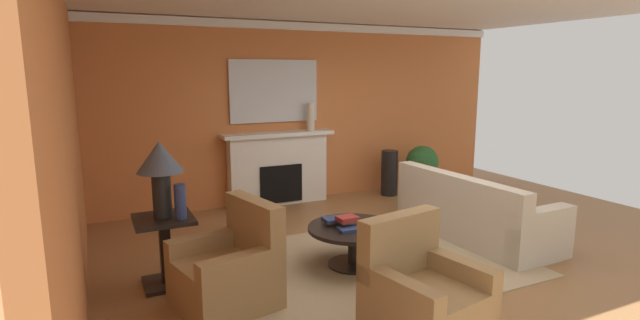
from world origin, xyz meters
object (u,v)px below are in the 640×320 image
(side_table, at_px, (165,246))
(sofa, at_px, (473,215))
(table_lamp, at_px, (160,165))
(vase_on_side_table, at_px, (180,202))
(armchair_near_window, at_px, (229,273))
(potted_plant, at_px, (422,165))
(vase_tall_corner, at_px, (389,173))
(fireplace, at_px, (278,170))
(coffee_table, at_px, (354,237))
(armchair_facing_fireplace, at_px, (423,300))
(vase_mantel_right, at_px, (311,117))
(mantel_mirror, at_px, (274,91))

(side_table, bearing_deg, sofa, -4.03)
(table_lamp, bearing_deg, vase_on_side_table, -38.66)
(armchair_near_window, xyz_separation_m, potted_plant, (4.14, 2.61, 0.19))
(side_table, distance_m, vase_tall_corner, 4.49)
(armchair_near_window, distance_m, potted_plant, 4.90)
(sofa, distance_m, vase_tall_corner, 2.32)
(fireplace, xyz_separation_m, coffee_table, (-0.16, -2.73, -0.22))
(vase_on_side_table, distance_m, potted_plant, 4.91)
(fireplace, bearing_deg, armchair_facing_fireplace, -94.89)
(potted_plant, bearing_deg, vase_mantel_right, 169.42)
(coffee_table, distance_m, vase_mantel_right, 2.97)
(table_lamp, height_order, vase_on_side_table, table_lamp)
(sofa, distance_m, potted_plant, 2.36)
(armchair_near_window, height_order, vase_on_side_table, vase_on_side_table)
(table_lamp, xyz_separation_m, vase_on_side_table, (0.15, -0.12, -0.35))
(armchair_facing_fireplace, relative_size, vase_tall_corner, 1.22)
(mantel_mirror, xyz_separation_m, vase_on_side_table, (-1.93, -2.58, -0.93))
(coffee_table, relative_size, vase_mantel_right, 2.26)
(armchair_near_window, distance_m, vase_tall_corner, 4.47)
(vase_tall_corner, bearing_deg, sofa, -96.30)
(side_table, relative_size, vase_on_side_table, 2.06)
(sofa, distance_m, table_lamp, 3.86)
(fireplace, bearing_deg, mantel_mirror, 90.00)
(armchair_near_window, height_order, potted_plant, armchair_near_window)
(sofa, xyz_separation_m, armchair_facing_fireplace, (-2.02, -1.60, 0.01))
(vase_on_side_table, bearing_deg, side_table, 141.34)
(mantel_mirror, relative_size, vase_mantel_right, 3.27)
(coffee_table, relative_size, side_table, 1.43)
(mantel_mirror, distance_m, sofa, 3.53)
(armchair_facing_fireplace, bearing_deg, table_lamp, 132.66)
(coffee_table, relative_size, vase_tall_corner, 1.29)
(mantel_mirror, relative_size, armchair_facing_fireplace, 1.53)
(potted_plant, bearing_deg, side_table, -157.29)
(mantel_mirror, relative_size, table_lamp, 1.93)
(mantel_mirror, bearing_deg, vase_tall_corner, -12.36)
(mantel_mirror, xyz_separation_m, potted_plant, (2.52, -0.54, -1.31))
(vase_mantel_right, xyz_separation_m, vase_tall_corner, (1.37, -0.25, -1.00))
(fireplace, xyz_separation_m, vase_mantel_right, (0.55, -0.05, 0.83))
(fireplace, height_order, mantel_mirror, mantel_mirror)
(fireplace, relative_size, vase_mantel_right, 4.06)
(armchair_facing_fireplace, xyz_separation_m, table_lamp, (-1.72, 1.87, 0.92))
(mantel_mirror, xyz_separation_m, coffee_table, (-0.16, -2.85, -1.46))
(sofa, distance_m, armchair_facing_fireplace, 2.58)
(mantel_mirror, relative_size, potted_plant, 1.74)
(armchair_near_window, bearing_deg, potted_plant, 32.23)
(armchair_facing_fireplace, relative_size, vase_on_side_table, 2.80)
(mantel_mirror, relative_size, sofa, 0.68)
(coffee_table, xyz_separation_m, vase_on_side_table, (-1.77, 0.27, 0.53))
(armchair_facing_fireplace, height_order, vase_tall_corner, armchair_facing_fireplace)
(vase_on_side_table, relative_size, potted_plant, 0.41)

